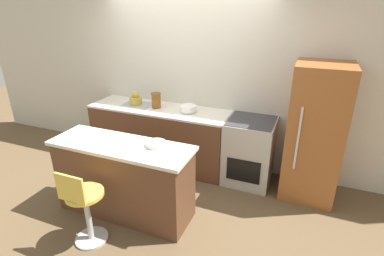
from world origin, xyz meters
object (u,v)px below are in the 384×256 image
object	(u,v)px
kettle	(136,99)
mixing_bowl	(188,108)
oven_range	(249,151)
refrigerator	(315,133)
stool_chair	(85,207)

from	to	relation	value
kettle	mixing_bowl	bearing A→B (deg)	0.00
mixing_bowl	oven_range	bearing A→B (deg)	-0.62
oven_range	refrigerator	size ratio (longest dim) A/B	0.53
refrigerator	stool_chair	size ratio (longest dim) A/B	1.94
oven_range	refrigerator	distance (m)	0.89
stool_chair	kettle	bearing A→B (deg)	105.17
refrigerator	mixing_bowl	size ratio (longest dim) A/B	7.42
kettle	refrigerator	bearing A→B (deg)	-0.60
stool_chair	kettle	xyz separation A→B (m)	(-0.50, 1.85, 0.55)
stool_chair	mixing_bowl	xyz separation A→B (m)	(0.37, 1.85, 0.52)
kettle	mixing_bowl	xyz separation A→B (m)	(0.88, 0.00, -0.03)
mixing_bowl	stool_chair	bearing A→B (deg)	-101.37
oven_range	mixing_bowl	world-z (taller)	mixing_bowl
refrigerator	kettle	world-z (taller)	refrigerator
refrigerator	kettle	bearing A→B (deg)	179.40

